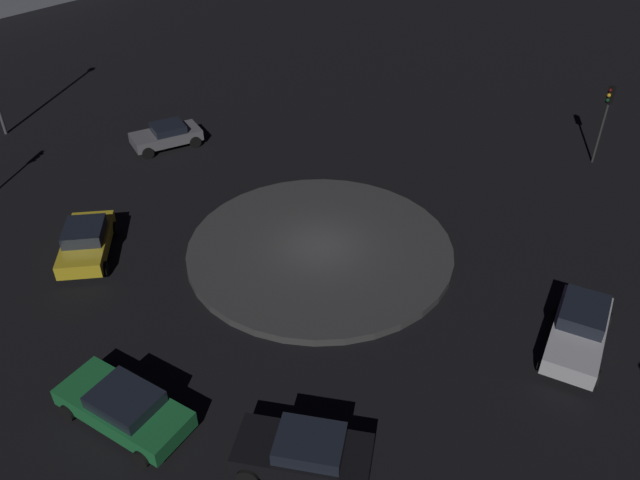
{
  "coord_description": "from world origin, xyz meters",
  "views": [
    {
      "loc": [
        -9.47,
        20.51,
        16.85
      ],
      "look_at": [
        0.0,
        0.0,
        0.66
      ],
      "focal_mm": 35.55,
      "sensor_mm": 36.0,
      "label": 1
    }
  ],
  "objects_px": {
    "car_yellow": "(86,241)",
    "car_green": "(124,407)",
    "traffic_light_southwest": "(606,110)",
    "car_silver": "(579,329)",
    "car_grey": "(167,135)",
    "car_black": "(305,451)"
  },
  "relations": [
    {
      "from": "car_yellow",
      "to": "car_grey",
      "type": "bearing_deg",
      "value": -15.2
    },
    {
      "from": "car_grey",
      "to": "traffic_light_southwest",
      "type": "distance_m",
      "value": 23.97
    },
    {
      "from": "car_yellow",
      "to": "car_silver",
      "type": "height_order",
      "value": "car_silver"
    },
    {
      "from": "car_yellow",
      "to": "car_green",
      "type": "relative_size",
      "value": 0.95
    },
    {
      "from": "car_black",
      "to": "car_grey",
      "type": "bearing_deg",
      "value": -57.34
    },
    {
      "from": "car_green",
      "to": "traffic_light_southwest",
      "type": "relative_size",
      "value": 1.09
    },
    {
      "from": "traffic_light_southwest",
      "to": "car_green",
      "type": "bearing_deg",
      "value": 10.51
    },
    {
      "from": "car_yellow",
      "to": "car_green",
      "type": "xyz_separation_m",
      "value": [
        -7.34,
        6.55,
        -0.05
      ]
    },
    {
      "from": "car_grey",
      "to": "car_silver",
      "type": "xyz_separation_m",
      "value": [
        -23.23,
        6.88,
        0.1
      ]
    },
    {
      "from": "car_black",
      "to": "car_silver",
      "type": "bearing_deg",
      "value": -141.23
    },
    {
      "from": "car_yellow",
      "to": "car_silver",
      "type": "bearing_deg",
      "value": -113.14
    },
    {
      "from": "car_black",
      "to": "traffic_light_southwest",
      "type": "relative_size",
      "value": 1.0
    },
    {
      "from": "traffic_light_southwest",
      "to": "car_silver",
      "type": "bearing_deg",
      "value": 39.45
    },
    {
      "from": "car_yellow",
      "to": "traffic_light_southwest",
      "type": "relative_size",
      "value": 1.04
    },
    {
      "from": "car_green",
      "to": "car_silver",
      "type": "xyz_separation_m",
      "value": [
        -12.82,
        -9.74,
        0.09
      ]
    },
    {
      "from": "car_grey",
      "to": "car_silver",
      "type": "relative_size",
      "value": 0.91
    },
    {
      "from": "car_yellow",
      "to": "traffic_light_southwest",
      "type": "xyz_separation_m",
      "value": [
        -19.31,
        -18.31,
        2.34
      ]
    },
    {
      "from": "car_grey",
      "to": "car_green",
      "type": "distance_m",
      "value": 19.61
    },
    {
      "from": "car_yellow",
      "to": "car_green",
      "type": "distance_m",
      "value": 9.84
    },
    {
      "from": "car_green",
      "to": "car_silver",
      "type": "relative_size",
      "value": 1.04
    },
    {
      "from": "car_black",
      "to": "car_green",
      "type": "bearing_deg",
      "value": -4.99
    },
    {
      "from": "car_yellow",
      "to": "traffic_light_southwest",
      "type": "bearing_deg",
      "value": -78.65
    }
  ]
}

